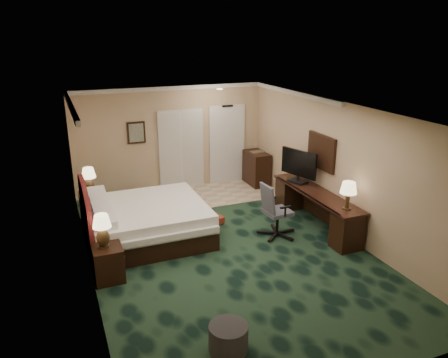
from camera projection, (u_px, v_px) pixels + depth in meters
name	position (u px, v px, depth m)	size (l,w,h in m)	color
floor	(226.00, 249.00, 8.45)	(5.00, 7.50, 0.00)	black
ceiling	(226.00, 110.00, 7.58)	(5.00, 7.50, 0.00)	silver
wall_back	(171.00, 139.00, 11.31)	(5.00, 0.00, 2.70)	tan
wall_front	(356.00, 290.00, 4.72)	(5.00, 0.00, 2.70)	tan
wall_left	(84.00, 203.00, 7.13)	(0.00, 7.50, 2.70)	tan
wall_right	(339.00, 168.00, 8.90)	(0.00, 7.50, 2.70)	tan
crown_molding	(226.00, 113.00, 7.59)	(5.00, 7.50, 0.10)	white
tile_patch	(216.00, 193.00, 11.31)	(3.20, 1.70, 0.01)	tan
headboard	(86.00, 216.00, 8.24)	(0.12, 2.00, 1.40)	#4F151E
entry_door	(227.00, 145.00, 11.93)	(1.02, 0.06, 2.18)	white
closet_doors	(181.00, 150.00, 11.46)	(1.20, 0.06, 2.10)	silver
wall_art	(136.00, 133.00, 10.87)	(0.45, 0.06, 0.55)	slate
wall_mirror	(321.00, 152.00, 9.35)	(0.05, 0.95, 0.75)	white
bed	(148.00, 222.00, 8.80)	(2.27, 2.10, 0.72)	white
nightstand_near	(108.00, 263.00, 7.36)	(0.48, 0.55, 0.60)	black
nightstand_far	(93.00, 208.00, 9.53)	(0.54, 0.61, 0.67)	black
lamp_near	(102.00, 231.00, 7.17)	(0.31, 0.31, 0.58)	#311D13
lamp_far	(89.00, 181.00, 9.37)	(0.31, 0.31, 0.58)	#311D13
bed_bench	(199.00, 219.00, 9.28)	(0.44, 1.26, 0.43)	maroon
ottoman	(228.00, 338.00, 5.74)	(0.52, 0.52, 0.37)	#2E2E34
desk	(315.00, 209.00, 9.34)	(0.58, 2.70, 0.78)	black
tv	(299.00, 167.00, 9.68)	(0.08, 0.96, 0.75)	black
desk_lamp	(348.00, 196.00, 8.24)	(0.32, 0.32, 0.56)	#311D13
desk_chair	(278.00, 210.00, 8.85)	(0.67, 0.62, 1.14)	#4A4B56
minibar	(256.00, 168.00, 11.90)	(0.47, 0.85, 0.90)	black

